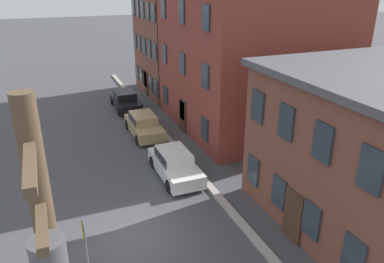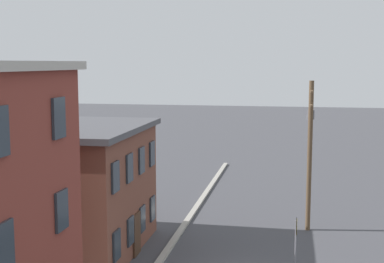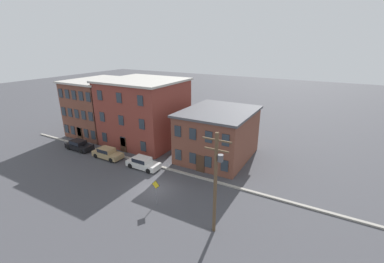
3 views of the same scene
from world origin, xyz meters
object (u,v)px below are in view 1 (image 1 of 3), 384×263
object	(u,v)px
car_tan	(144,124)
car_black	(125,100)
caution_sign	(85,242)
car_white	(175,163)

from	to	relation	value
car_tan	car_black	bearing A→B (deg)	179.50
car_black	caution_sign	xyz separation A→B (m)	(18.37, -5.45, 0.99)
car_white	caution_sign	world-z (taller)	caution_sign
car_black	car_white	distance (m)	12.19
caution_sign	car_black	bearing A→B (deg)	163.48
caution_sign	car_white	bearing A→B (deg)	138.79
car_white	car_black	bearing A→B (deg)	179.83
car_white	caution_sign	xyz separation A→B (m)	(6.18, -5.41, 0.99)
car_tan	caution_sign	size ratio (longest dim) A/B	1.68
car_black	car_tan	distance (m)	5.92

